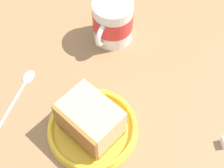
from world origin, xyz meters
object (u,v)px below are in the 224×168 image
at_px(tea_mug, 113,21).
at_px(cake_slice, 90,120).
at_px(small_plate, 93,128).
at_px(teaspoon, 23,85).

bearing_deg(tea_mug, cake_slice, -85.10).
distance_m(small_plate, teaspoon, 0.16).
relative_size(small_plate, teaspoon, 1.22).
xyz_separation_m(small_plate, tea_mug, (-0.02, 0.21, 0.04)).
distance_m(small_plate, cake_slice, 0.03).
bearing_deg(tea_mug, small_plate, -84.68).
bearing_deg(teaspoon, cake_slice, -20.53).
xyz_separation_m(small_plate, cake_slice, (-0.00, -0.00, 0.03)).
bearing_deg(cake_slice, teaspoon, 159.47).
xyz_separation_m(small_plate, teaspoon, (-0.15, 0.05, -0.00)).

